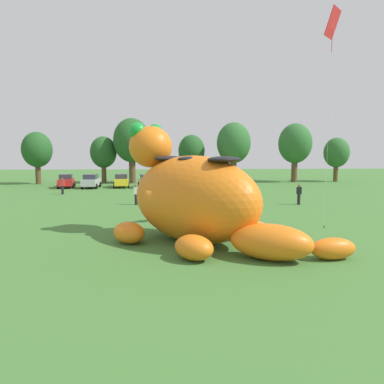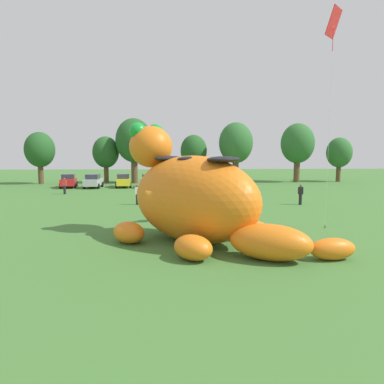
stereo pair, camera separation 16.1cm
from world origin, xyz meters
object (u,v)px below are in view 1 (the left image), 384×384
at_px(spectator_by_cars, 150,184).
at_px(car_blue, 174,180).
at_px(giant_inflatable_creature, 194,198).
at_px(spectator_far_side, 136,195).
at_px(spectator_near_inflatable, 299,194).
at_px(car_yellow, 121,181).
at_px(car_silver, 91,181).
at_px(spectator_wandering, 62,186).
at_px(spectator_mid_field, 167,194).
at_px(car_white, 147,181).
at_px(box_truck, 214,174).
at_px(car_red, 66,181).
at_px(tethered_flying_kite, 333,27).

bearing_deg(spectator_by_cars, car_blue, 64.83).
relative_size(giant_inflatable_creature, spectator_far_side, 6.14).
bearing_deg(spectator_near_inflatable, car_yellow, 135.88).
xyz_separation_m(giant_inflatable_creature, spectator_by_cars, (-3.33, 22.29, -1.29)).
height_order(car_silver, spectator_wandering, car_silver).
bearing_deg(car_blue, spectator_mid_field, -92.76).
bearing_deg(car_blue, spectator_by_cars, -115.17).
bearing_deg(spectator_far_side, car_white, 90.04).
bearing_deg(box_truck, car_white, -166.65).
bearing_deg(car_white, spectator_by_cars, -82.94).
xyz_separation_m(box_truck, spectator_wandering, (-17.06, -8.45, -0.75)).
xyz_separation_m(spectator_by_cars, spectator_wandering, (-9.03, -1.48, 0.00)).
relative_size(car_blue, spectator_far_side, 2.53).
xyz_separation_m(car_red, spectator_far_side, (10.14, -15.58, -0.01)).
relative_size(car_silver, spectator_mid_field, 2.41).
height_order(spectator_near_inflatable, spectator_by_cars, same).
relative_size(car_white, spectator_mid_field, 2.54).
height_order(spectator_by_cars, spectator_far_side, same).
bearing_deg(spectator_far_side, car_yellow, 102.07).
xyz_separation_m(spectator_near_inflatable, spectator_wandering, (-22.00, 9.00, 0.00)).
distance_m(spectator_mid_field, spectator_by_cars, 9.33).
relative_size(car_blue, box_truck, 0.67).
height_order(car_red, spectator_far_side, car_red).
bearing_deg(spectator_by_cars, car_white, 97.06).
bearing_deg(car_silver, giant_inflatable_creature, -68.49).
bearing_deg(car_yellow, giant_inflatable_creature, -75.56).
bearing_deg(giant_inflatable_creature, spectator_far_side, 107.30).
relative_size(car_silver, spectator_near_inflatable, 2.41).
bearing_deg(car_blue, spectator_far_side, -102.12).
distance_m(giant_inflatable_creature, car_white, 27.53).
relative_size(car_red, spectator_mid_field, 2.54).
xyz_separation_m(car_white, car_blue, (3.33, 0.87, 0.00)).
height_order(car_red, car_silver, same).
relative_size(giant_inflatable_creature, car_silver, 2.55).
distance_m(giant_inflatable_creature, spectator_far_side, 13.27).
distance_m(car_red, spectator_mid_field, 19.70).
distance_m(box_truck, spectator_by_cars, 10.67).
relative_size(giant_inflatable_creature, spectator_wandering, 6.14).
xyz_separation_m(car_white, spectator_far_side, (0.01, -14.60, -0.01)).
distance_m(spectator_wandering, tethered_flying_kite, 28.90).
distance_m(car_white, spectator_by_cars, 4.96).
bearing_deg(car_yellow, spectator_mid_field, -68.44).
bearing_deg(spectator_far_side, box_truck, 62.60).
bearing_deg(spectator_near_inflatable, spectator_mid_field, 172.91).
xyz_separation_m(car_silver, car_blue, (10.27, 0.49, 0.00)).
xyz_separation_m(car_white, spectator_near_inflatable, (13.58, -15.40, -0.01)).
xyz_separation_m(spectator_near_inflatable, tethered_flying_kite, (-1.95, -9.16, 10.17)).
relative_size(car_white, spectator_wandering, 2.54).
bearing_deg(spectator_near_inflatable, box_truck, 105.79).
bearing_deg(car_white, box_truck, 13.35).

